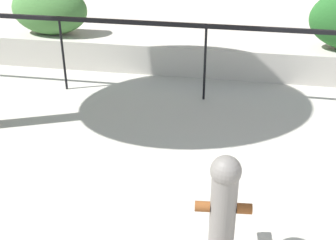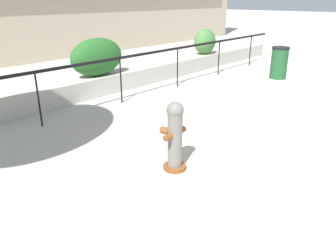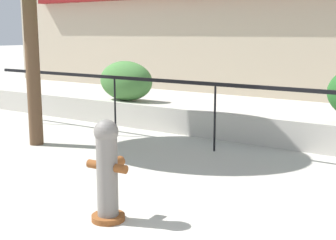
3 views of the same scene
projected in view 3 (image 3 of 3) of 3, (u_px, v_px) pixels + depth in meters
The scene contains 2 objects.
hedge_bush_0 at pixel (126, 81), 10.04m from camera, with size 1.32×0.70×0.85m, color #427538.
fire_hydrant at pixel (107, 170), 4.83m from camera, with size 0.48×0.44×1.08m.
Camera 3 is at (1.44, -1.81, 1.94)m, focal length 50.00 mm.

